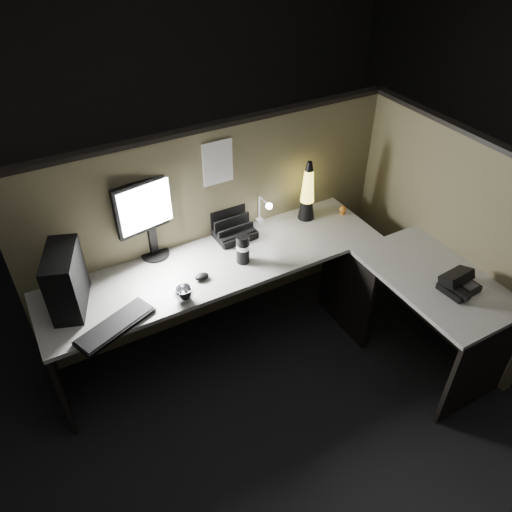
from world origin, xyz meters
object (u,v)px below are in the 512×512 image
pc_tower (66,280)px  desk_phone (458,283)px  keyboard (115,326)px  lava_lamp (307,195)px  monitor (148,211)px

pc_tower → desk_phone: bearing=-5.6°
keyboard → lava_lamp: size_ratio=1.03×
pc_tower → lava_lamp: bearing=23.7°
monitor → keyboard: (-0.43, -0.54, -0.32)m
pc_tower → monitor: size_ratio=0.69×
lava_lamp → desk_phone: (0.37, -1.11, -0.14)m
keyboard → desk_phone: bearing=-42.0°
pc_tower → lava_lamp: 1.72m
monitor → lava_lamp: monitor is taller
keyboard → pc_tower: bearing=96.7°
monitor → desk_phone: size_ratio=2.46×
keyboard → lava_lamp: bearing=-7.2°
lava_lamp → pc_tower: bearing=-176.1°
monitor → lava_lamp: size_ratio=1.23×
keyboard → desk_phone: desk_phone is taller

